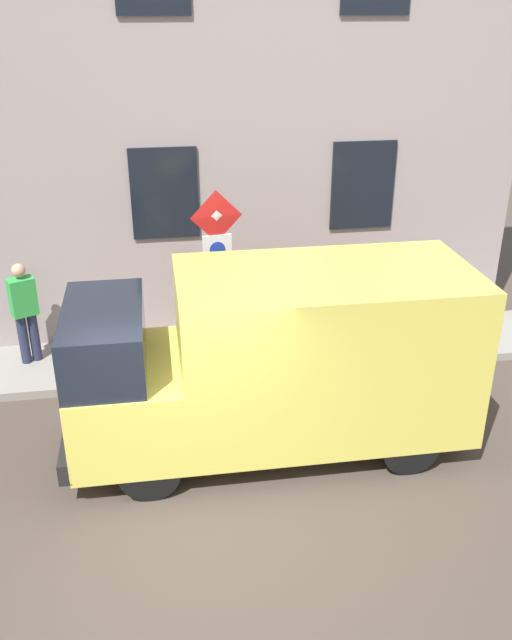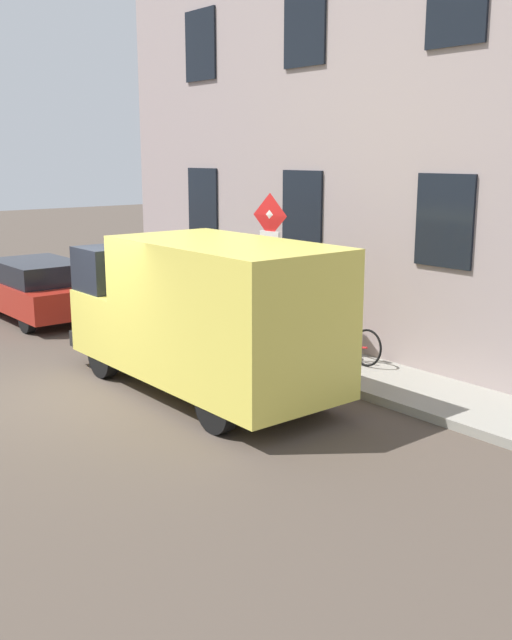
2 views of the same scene
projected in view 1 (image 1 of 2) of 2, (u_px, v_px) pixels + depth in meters
ground_plane at (196, 544)px, 7.71m from camera, size 80.00×80.00×0.00m
sidewalk_slab at (175, 359)px, 11.54m from camera, size 1.64×14.24×0.14m
building_facade at (158, 93)px, 10.80m from camera, size 0.75×12.24×8.52m
sign_post_stacked at (217, 266)px, 10.29m from camera, size 0.18×0.56×2.85m
delivery_van at (279, 358)px, 8.93m from camera, size 2.03×5.34×2.50m
bicycle_red at (273, 322)px, 11.85m from camera, size 0.46×1.71×0.89m
bicycle_orange at (231, 325)px, 11.74m from camera, size 0.48×1.72×0.89m
pedestrian at (25, 310)px, 10.96m from camera, size 0.41×0.47×1.72m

